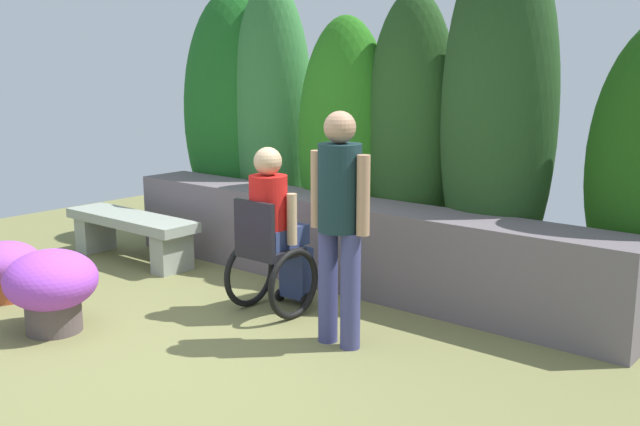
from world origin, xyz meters
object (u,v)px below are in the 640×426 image
flower_pot_terracotta_by_wall (52,286)px  flower_pot_purple_near (5,268)px  person_standing_companion (339,214)px  stone_bench (131,230)px  person_in_wheelchair (274,236)px

flower_pot_terracotta_by_wall → flower_pot_purple_near: bearing=171.1°
person_standing_companion → flower_pot_purple_near: size_ratio=2.84×
stone_bench → person_standing_companion: person_standing_companion is taller
flower_pot_purple_near → flower_pot_terracotta_by_wall: flower_pot_terracotta_by_wall is taller
stone_bench → flower_pot_terracotta_by_wall: flower_pot_terracotta_by_wall is taller
person_in_wheelchair → flower_pot_terracotta_by_wall: 1.70m
stone_bench → person_in_wheelchair: person_in_wheelchair is taller
flower_pot_terracotta_by_wall → person_in_wheelchair: bearing=55.6°
person_in_wheelchair → person_standing_companion: bearing=-4.3°
person_in_wheelchair → person_standing_companion: 0.93m
flower_pot_purple_near → flower_pot_terracotta_by_wall: bearing=-8.9°
person_standing_companion → flower_pot_terracotta_by_wall: person_standing_companion is taller
person_in_wheelchair → person_standing_companion: person_standing_companion is taller
stone_bench → flower_pot_purple_near: flower_pot_purple_near is taller
flower_pot_terracotta_by_wall → stone_bench: bearing=127.5°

